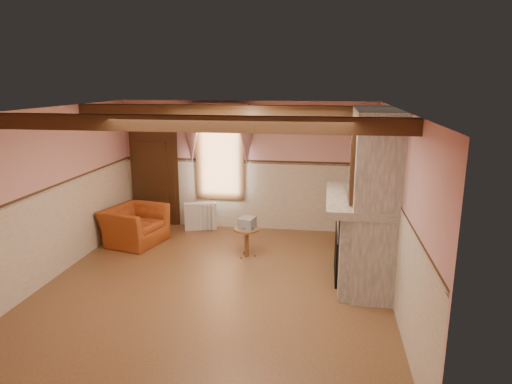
# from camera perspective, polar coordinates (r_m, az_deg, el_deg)

# --- Properties ---
(floor) EXTENTS (5.50, 6.00, 0.01)m
(floor) POSITION_cam_1_polar(r_m,az_deg,el_deg) (7.56, -5.03, -11.43)
(floor) COLOR brown
(floor) RESTS_ON ground
(ceiling) EXTENTS (5.50, 6.00, 0.01)m
(ceiling) POSITION_cam_1_polar(r_m,az_deg,el_deg) (6.86, -5.53, 10.26)
(ceiling) COLOR silver
(ceiling) RESTS_ON wall_back
(wall_back) EXTENTS (5.50, 0.02, 2.80)m
(wall_back) POSITION_cam_1_polar(r_m,az_deg,el_deg) (9.95, -1.11, 3.27)
(wall_back) COLOR pink
(wall_back) RESTS_ON floor
(wall_front) EXTENTS (5.50, 0.02, 2.80)m
(wall_front) POSITION_cam_1_polar(r_m,az_deg,el_deg) (4.40, -14.87, -11.09)
(wall_front) COLOR pink
(wall_front) RESTS_ON floor
(wall_left) EXTENTS (0.02, 6.00, 2.80)m
(wall_left) POSITION_cam_1_polar(r_m,az_deg,el_deg) (8.18, -24.31, -0.27)
(wall_left) COLOR pink
(wall_left) RESTS_ON floor
(wall_right) EXTENTS (0.02, 6.00, 2.80)m
(wall_right) POSITION_cam_1_polar(r_m,az_deg,el_deg) (6.96, 17.29, -1.96)
(wall_right) COLOR pink
(wall_right) RESTS_ON floor
(wainscot) EXTENTS (5.50, 6.00, 1.50)m
(wainscot) POSITION_cam_1_polar(r_m,az_deg,el_deg) (7.27, -5.16, -6.08)
(wainscot) COLOR beige
(wainscot) RESTS_ON floor
(chair_rail) EXTENTS (5.50, 6.00, 0.08)m
(chair_rail) POSITION_cam_1_polar(r_m,az_deg,el_deg) (7.06, -5.29, -0.34)
(chair_rail) COLOR black
(chair_rail) RESTS_ON wainscot
(firebox) EXTENTS (0.20, 0.95, 0.90)m
(firebox) POSITION_cam_1_polar(r_m,az_deg,el_deg) (7.75, 10.63, -7.36)
(firebox) COLOR black
(firebox) RESTS_ON floor
(armchair) EXTENTS (1.25, 1.35, 0.74)m
(armchair) POSITION_cam_1_polar(r_m,az_deg,el_deg) (9.54, -14.94, -4.05)
(armchair) COLOR #994219
(armchair) RESTS_ON floor
(side_table) EXTENTS (0.56, 0.56, 0.55)m
(side_table) POSITION_cam_1_polar(r_m,az_deg,el_deg) (8.56, -1.18, -6.30)
(side_table) COLOR brown
(side_table) RESTS_ON floor
(book_stack) EXTENTS (0.32, 0.37, 0.20)m
(book_stack) POSITION_cam_1_polar(r_m,az_deg,el_deg) (8.46, -1.12, -3.86)
(book_stack) COLOR #B7AD8C
(book_stack) RESTS_ON side_table
(radiator) EXTENTS (0.72, 0.37, 0.60)m
(radiator) POSITION_cam_1_polar(r_m,az_deg,el_deg) (10.14, -6.94, -3.02)
(radiator) COLOR silver
(radiator) RESTS_ON floor
(bowl) EXTENTS (0.38, 0.38, 0.09)m
(bowl) POSITION_cam_1_polar(r_m,az_deg,el_deg) (7.47, 12.85, -0.10)
(bowl) COLOR brown
(bowl) RESTS_ON mantel
(mantel_clock) EXTENTS (0.14, 0.24, 0.20)m
(mantel_clock) POSITION_cam_1_polar(r_m,az_deg,el_deg) (8.24, 12.51, 1.58)
(mantel_clock) COLOR black
(mantel_clock) RESTS_ON mantel
(oil_lamp) EXTENTS (0.11, 0.11, 0.28)m
(oil_lamp) POSITION_cam_1_polar(r_m,az_deg,el_deg) (8.05, 12.60, 1.59)
(oil_lamp) COLOR gold
(oil_lamp) RESTS_ON mantel
(candle_red) EXTENTS (0.06, 0.06, 0.16)m
(candle_red) POSITION_cam_1_polar(r_m,az_deg,el_deg) (7.12, 13.05, -0.52)
(candle_red) COLOR #A6141C
(candle_red) RESTS_ON mantel
(jar_yellow) EXTENTS (0.06, 0.06, 0.12)m
(jar_yellow) POSITION_cam_1_polar(r_m,az_deg,el_deg) (6.89, 13.17, -1.17)
(jar_yellow) COLOR gold
(jar_yellow) RESTS_ON mantel
(fireplace) EXTENTS (0.85, 2.00, 2.80)m
(fireplace) POSITION_cam_1_polar(r_m,az_deg,el_deg) (7.50, 14.19, -0.65)
(fireplace) COLOR gray
(fireplace) RESTS_ON floor
(mantel) EXTENTS (1.05, 2.05, 0.12)m
(mantel) POSITION_cam_1_polar(r_m,az_deg,el_deg) (7.49, 12.81, -0.90)
(mantel) COLOR gray
(mantel) RESTS_ON fireplace
(overmantel_mirror) EXTENTS (0.06, 1.44, 1.04)m
(overmantel_mirror) POSITION_cam_1_polar(r_m,az_deg,el_deg) (7.35, 11.62, 3.75)
(overmantel_mirror) COLOR silver
(overmantel_mirror) RESTS_ON fireplace
(door) EXTENTS (1.10, 0.10, 2.10)m
(door) POSITION_cam_1_polar(r_m,az_deg,el_deg) (10.52, -12.51, 1.58)
(door) COLOR black
(door) RESTS_ON floor
(window) EXTENTS (1.06, 0.08, 2.02)m
(window) POSITION_cam_1_polar(r_m,az_deg,el_deg) (10.00, -4.55, 4.74)
(window) COLOR white
(window) RESTS_ON wall_back
(window_drapes) EXTENTS (1.30, 0.14, 1.40)m
(window_drapes) POSITION_cam_1_polar(r_m,az_deg,el_deg) (9.83, -4.74, 8.11)
(window_drapes) COLOR gray
(window_drapes) RESTS_ON wall_back
(ceiling_beam_front) EXTENTS (5.50, 0.18, 0.20)m
(ceiling_beam_front) POSITION_cam_1_polar(r_m,az_deg,el_deg) (5.71, -8.48, 8.47)
(ceiling_beam_front) COLOR black
(ceiling_beam_front) RESTS_ON ceiling
(ceiling_beam_back) EXTENTS (5.50, 0.18, 0.20)m
(ceiling_beam_back) POSITION_cam_1_polar(r_m,az_deg,el_deg) (8.03, -3.39, 10.09)
(ceiling_beam_back) COLOR black
(ceiling_beam_back) RESTS_ON ceiling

